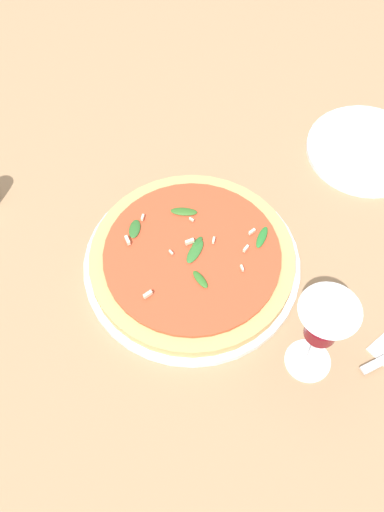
{
  "coord_description": "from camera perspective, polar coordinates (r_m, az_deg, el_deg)",
  "views": [
    {
      "loc": [
        -0.38,
        -0.29,
        0.8
      ],
      "look_at": [
        0.01,
        -0.04,
        0.03
      ],
      "focal_mm": 42.0,
      "sensor_mm": 36.0,
      "label": 1
    }
  ],
  "objects": [
    {
      "name": "wine_glass",
      "position": [
        0.76,
        12.42,
        -6.45
      ],
      "size": [
        0.08,
        0.08,
        0.16
      ],
      "color": "white",
      "rests_on": "ground_plane"
    },
    {
      "name": "pizza_arugula_main",
      "position": [
        0.91,
        0.0,
        -0.42
      ],
      "size": [
        0.33,
        0.33,
        0.05
      ],
      "color": "white",
      "rests_on": "ground_plane"
    },
    {
      "name": "side_plate_white",
      "position": [
        1.1,
        16.2,
        9.79
      ],
      "size": [
        0.2,
        0.2,
        0.02
      ],
      "color": "white",
      "rests_on": "ground_plane"
    },
    {
      "name": "ground_plane",
      "position": [
        0.93,
        -2.39,
        -0.35
      ],
      "size": [
        6.0,
        6.0,
        0.0
      ],
      "primitive_type": "plane",
      "color": "#9E7A56"
    }
  ]
}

